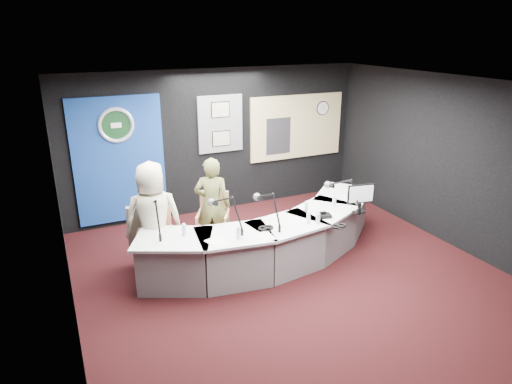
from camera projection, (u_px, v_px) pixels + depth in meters
name	position (u px, v px, depth m)	size (l,w,h in m)	color
ground	(291.00, 275.00, 6.83)	(6.00, 6.00, 0.00)	black
ceiling	(296.00, 85.00, 5.88)	(6.00, 6.00, 0.02)	silver
wall_back	(218.00, 142.00, 8.91)	(6.00, 0.02, 2.80)	black
wall_front	(470.00, 295.00, 3.79)	(6.00, 0.02, 2.80)	black
wall_left	(62.00, 224.00, 5.16)	(0.02, 6.00, 2.80)	black
wall_right	(451.00, 162.00, 7.54)	(0.02, 6.00, 2.80)	black
broadcast_desk	(271.00, 239.00, 7.15)	(4.50, 1.90, 0.75)	silver
backdrop_panel	(119.00, 161.00, 8.19)	(1.60, 0.05, 2.30)	navy
agency_seal	(116.00, 125.00, 7.93)	(0.63, 0.63, 0.07)	silver
seal_center	(116.00, 125.00, 7.94)	(0.48, 0.48, 0.01)	black
pinboard	(220.00, 124.00, 8.79)	(0.90, 0.04, 1.10)	slate
framed_photo_upper	(221.00, 110.00, 8.67)	(0.34, 0.02, 0.27)	gray
framed_photo_lower	(221.00, 139.00, 8.86)	(0.34, 0.02, 0.27)	gray
booth_window_frame	(297.00, 127.00, 9.53)	(2.12, 0.06, 1.32)	tan
booth_glow	(297.00, 127.00, 9.52)	(2.00, 0.02, 1.20)	#FFF0A1
equipment_rack	(278.00, 136.00, 9.38)	(0.55, 0.02, 0.75)	black
wall_clock	(323.00, 108.00, 9.63)	(0.28, 0.28, 0.01)	white
armchair_left	(155.00, 240.00, 6.82)	(0.57, 0.57, 1.01)	#B47B52
armchair_right	(213.00, 221.00, 7.47)	(0.58, 0.58, 1.04)	#B47B52
draped_jacket	(145.00, 228.00, 6.95)	(0.50, 0.10, 0.70)	#6D685C
person_man	(153.00, 218.00, 6.70)	(0.84, 0.54, 1.71)	beige
person_woman	(212.00, 205.00, 7.37)	(0.58, 0.38, 1.59)	brown
computer_monitor	(360.00, 194.00, 7.08)	(0.39, 0.02, 0.27)	black
desk_phone	(324.00, 216.00, 7.01)	(0.19, 0.15, 0.05)	black
headphones_near	(339.00, 226.00, 6.66)	(0.21, 0.21, 0.03)	black
headphones_far	(266.00, 228.00, 6.60)	(0.22, 0.22, 0.04)	black
paper_stack	(218.00, 242.00, 6.19)	(0.23, 0.32, 0.00)	white
notepad	(265.00, 236.00, 6.36)	(0.21, 0.30, 0.00)	white
boom_mic_a	(155.00, 213.00, 6.40)	(0.16, 0.74, 0.60)	black
boom_mic_b	(226.00, 210.00, 6.49)	(0.36, 0.69, 0.60)	black
boom_mic_c	(268.00, 206.00, 6.65)	(0.19, 0.74, 0.60)	black
boom_mic_d	(343.00, 192.00, 7.22)	(0.33, 0.70, 0.60)	black
water_bottles	(283.00, 217.00, 6.79)	(3.00, 0.55, 0.18)	silver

